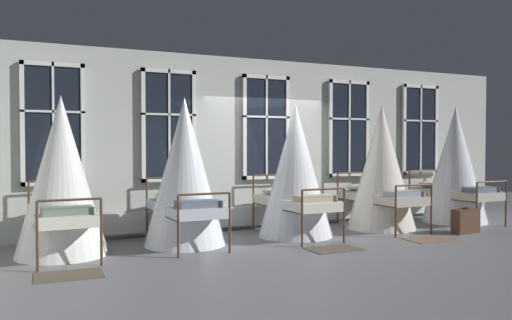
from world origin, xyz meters
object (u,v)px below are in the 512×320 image
at_px(cot_third, 295,172).
at_px(cot_first, 62,178).
at_px(cot_second, 185,174).
at_px(cot_fifth, 455,166).
at_px(cot_fourth, 381,169).
at_px(suitcase_dark, 466,221).

bearing_deg(cot_third, cot_first, 90.10).
height_order(cot_first, cot_second, cot_second).
distance_m(cot_second, cot_third, 2.00).
xyz_separation_m(cot_first, cot_second, (1.85, 0.03, 0.02)).
bearing_deg(cot_fifth, cot_third, 90.70).
height_order(cot_third, cot_fourth, cot_fourth).
relative_size(cot_third, suitcase_dark, 4.01).
height_order(cot_fifth, suitcase_dark, cot_fifth).
height_order(cot_second, cot_fourth, cot_fourth).
relative_size(cot_fourth, cot_fifth, 0.99).
distance_m(cot_first, cot_third, 3.86).
distance_m(cot_second, suitcase_dark, 5.13).
bearing_deg(cot_third, cot_fourth, -88.64).
height_order(cot_second, cot_third, cot_second).
bearing_deg(cot_first, suitcase_dark, -100.39).
xyz_separation_m(cot_fifth, suitcase_dark, (-0.89, -1.13, -0.93)).
height_order(cot_first, cot_third, cot_first).
relative_size(cot_first, cot_fifth, 0.97).
height_order(cot_fourth, cot_fifth, cot_fifth).
bearing_deg(cot_second, cot_third, -91.50).
distance_m(cot_fourth, cot_fifth, 1.92).
bearing_deg(suitcase_dark, cot_first, 165.43).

